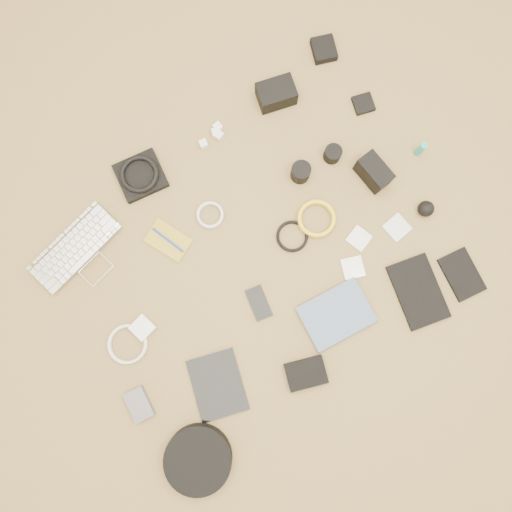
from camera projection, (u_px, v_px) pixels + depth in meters
room_shell at (265, 112)px, 0.53m from camera, size 4.04×4.04×2.58m
laptop at (85, 257)px, 1.76m from camera, size 0.38×0.30×0.03m
headphone_pouch at (141, 176)px, 1.80m from camera, size 0.18×0.18×0.03m
headphones at (139, 174)px, 1.77m from camera, size 0.19×0.19×0.02m
charger_a at (203, 144)px, 1.81m from camera, size 0.03×0.03×0.03m
charger_b at (218, 127)px, 1.82m from camera, size 0.03×0.03×0.03m
charger_c at (219, 135)px, 1.82m from camera, size 0.03×0.03×0.03m
charger_d at (216, 133)px, 1.82m from camera, size 0.04×0.04×0.03m
dslr_camera at (276, 94)px, 1.81m from camera, size 0.16×0.13×0.08m
lens_pouch at (324, 49)px, 1.86m from camera, size 0.11×0.12×0.03m
notebook_olive at (168, 240)px, 1.78m from camera, size 0.15×0.18×0.01m
pen_blue at (168, 240)px, 1.77m from camera, size 0.05×0.13×0.01m
cable_white_a at (210, 215)px, 1.79m from camera, size 0.12×0.12×0.01m
lens_a at (301, 172)px, 1.77m from camera, size 0.08×0.08×0.07m
lens_b at (333, 154)px, 1.79m from camera, size 0.08×0.08×0.06m
card_reader at (363, 104)px, 1.84m from camera, size 0.09×0.09×0.02m
power_brick at (143, 328)px, 1.73m from camera, size 0.08×0.08×0.03m
cable_white_b at (128, 344)px, 1.73m from camera, size 0.17×0.17×0.01m
cable_black at (292, 237)px, 1.78m from camera, size 0.12×0.12×0.01m
cable_yellow at (316, 219)px, 1.78m from camera, size 0.18×0.18×0.02m
flash at (374, 172)px, 1.76m from camera, size 0.08×0.13×0.10m
lens_cleaner at (420, 149)px, 1.78m from camera, size 0.03×0.03×0.08m
battery_charger at (139, 404)px, 1.69m from camera, size 0.08×0.11×0.03m
tablet at (218, 385)px, 1.71m from camera, size 0.23×0.26×0.01m
phone at (259, 303)px, 1.75m from camera, size 0.08×0.13×0.01m
filter_case_left at (353, 268)px, 1.76m from camera, size 0.10×0.10×0.01m
filter_case_mid at (359, 238)px, 1.78m from camera, size 0.09×0.09×0.01m
filter_case_right at (397, 228)px, 1.78m from camera, size 0.08×0.08×0.01m
air_blower at (426, 209)px, 1.77m from camera, size 0.07×0.07×0.06m
headphone_case at (198, 459)px, 1.65m from camera, size 0.27×0.27×0.06m
drive_case at (306, 373)px, 1.70m from camera, size 0.16×0.14×0.03m
paperback at (349, 337)px, 1.72m from camera, size 0.25×0.20×0.02m
notebook_black_a at (418, 292)px, 1.75m from camera, size 0.20×0.27×0.02m
notebook_black_b at (462, 274)px, 1.76m from camera, size 0.13×0.18×0.01m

